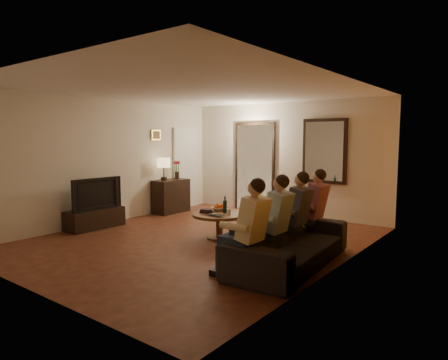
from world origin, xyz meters
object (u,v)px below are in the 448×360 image
Objects in this scene: table_lamp at (164,169)px; tv_stand at (95,219)px; dresser at (171,196)px; tv at (94,193)px; laptop at (214,216)px; person_a at (249,234)px; coffee_table at (219,226)px; person_d at (312,213)px; person_b at (274,226)px; bowl at (219,209)px; sofa at (291,241)px; wine_bottle at (225,204)px; dog at (284,233)px; person_c at (294,219)px.

table_lamp is 2.09m from tv_stand.
tv is at bearing -90.00° from dresser.
tv_stand is (0.00, -2.12, -0.20)m from dresser.
table_lamp is at bearing 156.13° from laptop.
person_a is 2.23m from coffee_table.
tv_stand is 1.06× the size of tv.
coffee_table is at bearing 137.58° from person_a.
table_lamp reaches higher than coffee_table.
person_d is at bearing -13.04° from dresser.
bowl is at bearing 148.53° from person_b.
person_d is 1.64m from laptop.
wine_bottle reaches higher than sofa.
person_d is at bearing -73.90° from tv.
sofa is at bearing -57.11° from dog.
tv_stand is 4.44× the size of bowl.
dresser is 4.20m from person_d.
bowl is (2.28, -0.82, -0.58)m from table_lamp.
person_d is 4.63× the size of bowl.
person_b is 1.65m from laptop.
tv_stand is 4.14m from person_c.
person_c is at bearing -44.63° from dog.
person_c is 1.88m from bowl.
wine_bottle is (0.05, 0.10, 0.38)m from coffee_table.
dog is at bearing -8.29° from bowl.
sofa is at bearing 3.81° from tv_stand.
person_b reaches higher than sofa.
person_b reaches higher than bowl.
person_a is 0.60m from person_b.
dresser is at bearing 166.96° from person_d.
tv_stand is 3.86m from dog.
person_c is at bearing 8.07° from tv_stand.
dresser is 4.62m from person_b.
tv_stand is at bearing 171.35° from person_a.
tv_stand is 2.61m from coffee_table.
person_b is 4.63× the size of bowl.
wine_bottle is (2.51, -0.94, -0.45)m from table_lamp.
person_d is (4.08, 1.18, 0.41)m from tv_stand.
tv_stand is 1.20× the size of coffee_table.
person_b is at bearing -32.02° from wine_bottle.
sofa is at bearing -83.66° from person_d.
sofa is 0.41m from person_c.
tv is 3.30× the size of laptop.
laptop is at bearing 141.69° from person_a.
tv reaches higher than laptop.
dresser is 4.57m from sofa.
coffee_table is (-1.72, 0.58, -0.12)m from sofa.
laptop is at bearing -60.75° from bowl.
laptop is at bearing 158.37° from person_b.
tv is 0.90× the size of person_a.
tv_stand is at bearing -159.00° from wine_bottle.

